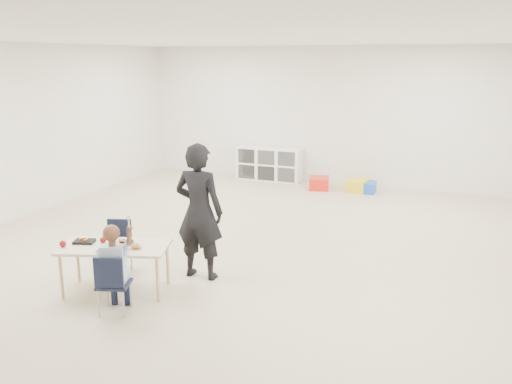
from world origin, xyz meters
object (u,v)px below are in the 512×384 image
at_px(table, 116,268).
at_px(chair_near, 114,283).
at_px(child, 113,266).
at_px(adult, 199,212).
at_px(cubby_shelf, 269,164).

height_order(table, chair_near, chair_near).
bearing_deg(child, chair_near, 0.00).
bearing_deg(chair_near, table, 106.27).
xyz_separation_m(table, adult, (0.67, 0.73, 0.54)).
distance_m(table, chair_near, 0.54).
height_order(chair_near, cubby_shelf, cubby_shelf).
bearing_deg(cubby_shelf, child, -83.42).
height_order(table, cubby_shelf, cubby_shelf).
relative_size(chair_near, cubby_shelf, 0.46).
relative_size(table, chair_near, 2.01).
relative_size(chair_near, adult, 0.40).
relative_size(table, cubby_shelf, 0.93).
bearing_deg(cubby_shelf, table, -85.80).
bearing_deg(cubby_shelf, adult, -78.08).
distance_m(table, adult, 1.13).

